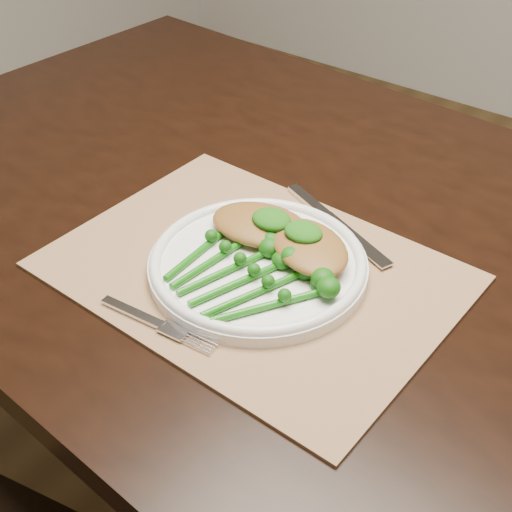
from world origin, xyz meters
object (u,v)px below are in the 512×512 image
Objects in this scene: chicken_fillet_left at (261,225)px; broccolini_bundle at (233,276)px; placemat at (253,271)px; dining_table at (316,414)px; dinner_plate at (258,263)px.

chicken_fillet_left is 0.64× the size of broccolini_bundle.
placemat is at bearing -72.56° from chicken_fillet_left.
broccolini_bundle is (-0.03, -0.17, 0.40)m from dining_table.
chicken_fillet_left reaches higher than dining_table.
placemat is 0.05m from broccolini_bundle.
chicken_fillet_left reaches higher than dinner_plate.
dinner_plate is at bearing 11.80° from placemat.
dining_table is 7.88× the size of broccolini_bundle.
placemat is 0.02m from dinner_plate.
dinner_plate reaches higher than placemat.
chicken_fillet_left is at bearing 119.42° from placemat.
placemat is (-0.03, -0.13, 0.38)m from dining_table.
dinner_plate is at bearing -66.58° from chicken_fillet_left.
dining_table is at bearing 40.30° from chicken_fillet_left.
placemat is 1.78× the size of dinner_plate.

